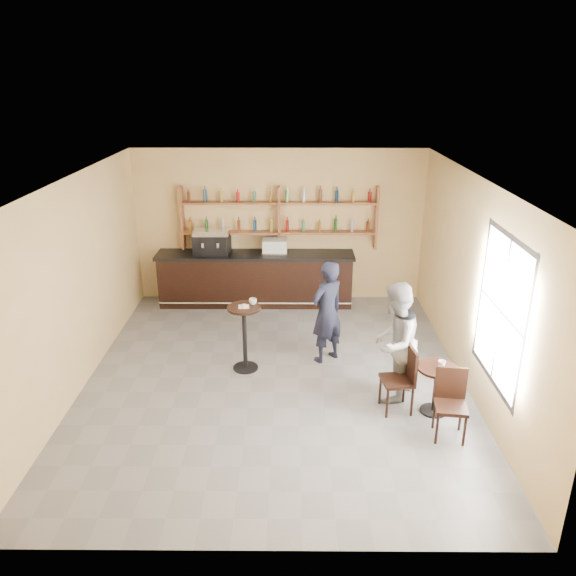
{
  "coord_description": "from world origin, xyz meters",
  "views": [
    {
      "loc": [
        0.26,
        -7.92,
        4.62
      ],
      "look_at": [
        0.2,
        0.8,
        1.25
      ],
      "focal_mm": 35.0,
      "sensor_mm": 36.0,
      "label": 1
    }
  ],
  "objects_px": {
    "espresso_machine": "(212,241)",
    "man_main": "(327,312)",
    "chair_south": "(451,406)",
    "bar_counter": "(256,279)",
    "chair_west": "(397,380)",
    "patron_second": "(394,342)",
    "pastry_case": "(275,246)",
    "cafe_table": "(435,390)",
    "pedestal_table": "(245,338)"
  },
  "relations": [
    {
      "from": "espresso_machine",
      "to": "patron_second",
      "type": "distance_m",
      "value": 4.87
    },
    {
      "from": "patron_second",
      "to": "pastry_case",
      "type": "bearing_deg",
      "value": -124.1
    },
    {
      "from": "pedestal_table",
      "to": "patron_second",
      "type": "xyz_separation_m",
      "value": [
        2.27,
        -0.85,
        0.36
      ]
    },
    {
      "from": "man_main",
      "to": "patron_second",
      "type": "distance_m",
      "value": 1.49
    },
    {
      "from": "man_main",
      "to": "chair_south",
      "type": "relative_size",
      "value": 1.84
    },
    {
      "from": "man_main",
      "to": "cafe_table",
      "type": "distance_m",
      "value": 2.23
    },
    {
      "from": "man_main",
      "to": "chair_south",
      "type": "bearing_deg",
      "value": 86.66
    },
    {
      "from": "bar_counter",
      "to": "chair_west",
      "type": "distance_m",
      "value": 4.64
    },
    {
      "from": "pastry_case",
      "to": "bar_counter",
      "type": "bearing_deg",
      "value": 174.6
    },
    {
      "from": "espresso_machine",
      "to": "patron_second",
      "type": "xyz_separation_m",
      "value": [
        3.15,
        -3.68,
        -0.45
      ]
    },
    {
      "from": "chair_west",
      "to": "cafe_table",
      "type": "bearing_deg",
      "value": 77.25
    },
    {
      "from": "patron_second",
      "to": "chair_west",
      "type": "bearing_deg",
      "value": 30.55
    },
    {
      "from": "bar_counter",
      "to": "pastry_case",
      "type": "relative_size",
      "value": 8.01
    },
    {
      "from": "chair_west",
      "to": "chair_south",
      "type": "height_order",
      "value": "chair_west"
    },
    {
      "from": "espresso_machine",
      "to": "chair_south",
      "type": "height_order",
      "value": "espresso_machine"
    },
    {
      "from": "bar_counter",
      "to": "patron_second",
      "type": "xyz_separation_m",
      "value": [
        2.26,
        -3.68,
        0.36
      ]
    },
    {
      "from": "espresso_machine",
      "to": "chair_south",
      "type": "distance_m",
      "value": 6.07
    },
    {
      "from": "espresso_machine",
      "to": "pedestal_table",
      "type": "bearing_deg",
      "value": -67.23
    },
    {
      "from": "chair_south",
      "to": "patron_second",
      "type": "height_order",
      "value": "patron_second"
    },
    {
      "from": "pedestal_table",
      "to": "man_main",
      "type": "bearing_deg",
      "value": 13.78
    },
    {
      "from": "espresso_machine",
      "to": "man_main",
      "type": "xyz_separation_m",
      "value": [
        2.23,
        -2.51,
        -0.48
      ]
    },
    {
      "from": "pastry_case",
      "to": "chair_west",
      "type": "bearing_deg",
      "value": -70.61
    },
    {
      "from": "espresso_machine",
      "to": "pastry_case",
      "type": "bearing_deg",
      "value": 5.58
    },
    {
      "from": "pastry_case",
      "to": "chair_south",
      "type": "distance_m",
      "value": 5.36
    },
    {
      "from": "pedestal_table",
      "to": "chair_west",
      "type": "distance_m",
      "value": 2.58
    },
    {
      "from": "chair_west",
      "to": "chair_south",
      "type": "bearing_deg",
      "value": 35.16
    },
    {
      "from": "pastry_case",
      "to": "pedestal_table",
      "type": "xyz_separation_m",
      "value": [
        -0.41,
        -2.84,
        -0.7
      ]
    },
    {
      "from": "cafe_table",
      "to": "chair_west",
      "type": "height_order",
      "value": "chair_west"
    },
    {
      "from": "espresso_machine",
      "to": "cafe_table",
      "type": "bearing_deg",
      "value": -42.24
    },
    {
      "from": "chair_south",
      "to": "chair_west",
      "type": "bearing_deg",
      "value": 139.99
    },
    {
      "from": "espresso_machine",
      "to": "bar_counter",
      "type": "bearing_deg",
      "value": 5.58
    },
    {
      "from": "espresso_machine",
      "to": "chair_west",
      "type": "xyz_separation_m",
      "value": [
        3.16,
        -4.04,
        -0.87
      ]
    },
    {
      "from": "chair_west",
      "to": "patron_second",
      "type": "xyz_separation_m",
      "value": [
        -0.01,
        0.36,
        0.42
      ]
    },
    {
      "from": "pastry_case",
      "to": "pedestal_table",
      "type": "distance_m",
      "value": 2.95
    },
    {
      "from": "man_main",
      "to": "chair_west",
      "type": "bearing_deg",
      "value": 82.84
    },
    {
      "from": "pastry_case",
      "to": "chair_south",
      "type": "bearing_deg",
      "value": -67.67
    },
    {
      "from": "bar_counter",
      "to": "pedestal_table",
      "type": "height_order",
      "value": "pedestal_table"
    },
    {
      "from": "patron_second",
      "to": "espresso_machine",
      "type": "bearing_deg",
      "value": -110.35
    },
    {
      "from": "man_main",
      "to": "cafe_table",
      "type": "height_order",
      "value": "man_main"
    },
    {
      "from": "pastry_case",
      "to": "cafe_table",
      "type": "xyz_separation_m",
      "value": [
        2.42,
        -4.09,
        -0.89
      ]
    },
    {
      "from": "pedestal_table",
      "to": "chair_west",
      "type": "relative_size",
      "value": 1.13
    },
    {
      "from": "cafe_table",
      "to": "chair_south",
      "type": "relative_size",
      "value": 0.76
    },
    {
      "from": "cafe_table",
      "to": "patron_second",
      "type": "bearing_deg",
      "value": 143.98
    },
    {
      "from": "pedestal_table",
      "to": "chair_west",
      "type": "bearing_deg",
      "value": -27.83
    },
    {
      "from": "pastry_case",
      "to": "chair_west",
      "type": "relative_size",
      "value": 0.52
    },
    {
      "from": "bar_counter",
      "to": "man_main",
      "type": "relative_size",
      "value": 2.32
    },
    {
      "from": "pedestal_table",
      "to": "chair_south",
      "type": "distance_m",
      "value": 3.42
    },
    {
      "from": "pastry_case",
      "to": "patron_second",
      "type": "xyz_separation_m",
      "value": [
        1.86,
        -3.68,
        -0.35
      ]
    },
    {
      "from": "bar_counter",
      "to": "chair_south",
      "type": "distance_m",
      "value": 5.5
    },
    {
      "from": "man_main",
      "to": "pastry_case",
      "type": "bearing_deg",
      "value": -107.73
    }
  ]
}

